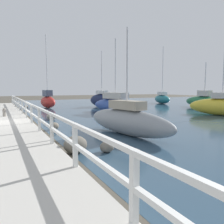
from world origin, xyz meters
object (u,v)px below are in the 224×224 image
(sailboat_yellow, at_px, (222,106))
(sailboat_navy, at_px, (102,100))
(sailboat_green, at_px, (204,101))
(mooring_bollard, at_px, (4,112))
(sailboat_blue, at_px, (115,105))
(sailboat_teal, at_px, (162,99))
(sailboat_gray, at_px, (127,120))
(sailboat_red, at_px, (48,101))

(sailboat_yellow, distance_m, sailboat_navy, 13.07)
(sailboat_yellow, distance_m, sailboat_green, 7.61)
(mooring_bollard, height_order, sailboat_navy, sailboat_navy)
(mooring_bollard, distance_m, sailboat_blue, 8.85)
(mooring_bollard, height_order, sailboat_blue, sailboat_blue)
(sailboat_teal, xyz_separation_m, sailboat_navy, (-10.51, -1.60, 0.12))
(sailboat_green, relative_size, sailboat_gray, 0.93)
(sailboat_green, distance_m, sailboat_navy, 11.79)
(mooring_bollard, bearing_deg, sailboat_green, 2.87)
(sailboat_red, distance_m, sailboat_navy, 6.17)
(mooring_bollard, xyz_separation_m, sailboat_navy, (10.55, 7.30, 0.28))
(mooring_bollard, xyz_separation_m, sailboat_yellow, (15.59, -4.75, 0.18))
(sailboat_navy, bearing_deg, sailboat_green, -52.27)
(sailboat_green, bearing_deg, sailboat_gray, -151.06)
(sailboat_red, bearing_deg, sailboat_yellow, -63.94)
(sailboat_teal, bearing_deg, sailboat_navy, -155.38)
(sailboat_red, xyz_separation_m, sailboat_gray, (0.29, -16.60, -0.15))
(sailboat_yellow, distance_m, sailboat_blue, 8.71)
(sailboat_yellow, height_order, sailboat_navy, sailboat_yellow)
(sailboat_teal, bearing_deg, sailboat_red, -164.35)
(sailboat_yellow, relative_size, sailboat_blue, 1.12)
(sailboat_teal, distance_m, sailboat_blue, 14.73)
(sailboat_gray, distance_m, sailboat_navy, 15.94)
(mooring_bollard, bearing_deg, sailboat_red, 62.80)
(mooring_bollard, distance_m, sailboat_gray, 9.06)
(sailboat_blue, height_order, sailboat_red, sailboat_red)
(sailboat_navy, bearing_deg, sailboat_red, 143.99)
(sailboat_teal, height_order, sailboat_navy, sailboat_teal)
(sailboat_green, height_order, sailboat_gray, sailboat_green)
(sailboat_teal, relative_size, sailboat_blue, 1.28)
(sailboat_blue, bearing_deg, sailboat_gray, -127.38)
(sailboat_green, bearing_deg, sailboat_yellow, -130.52)
(mooring_bollard, xyz_separation_m, sailboat_blue, (8.82, 0.72, 0.17))
(sailboat_yellow, bearing_deg, sailboat_gray, 172.21)
(mooring_bollard, bearing_deg, sailboat_yellow, -16.95)
(sailboat_yellow, bearing_deg, sailboat_teal, 45.43)
(sailboat_red, bearing_deg, sailboat_blue, -75.64)
(sailboat_blue, height_order, sailboat_navy, sailboat_navy)
(mooring_bollard, bearing_deg, sailboat_gray, -57.14)
(sailboat_teal, distance_m, sailboat_gray, 23.09)
(mooring_bollard, relative_size, sailboat_gray, 0.10)
(mooring_bollard, relative_size, sailboat_green, 0.11)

